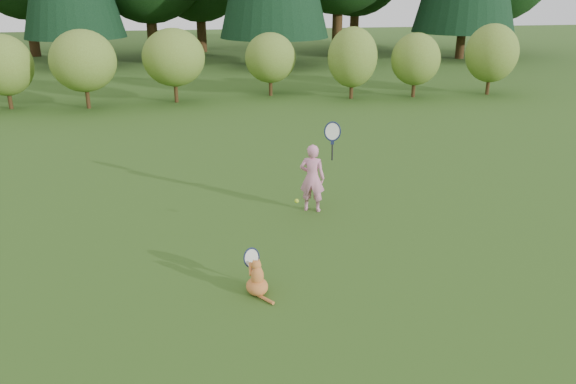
{
  "coord_description": "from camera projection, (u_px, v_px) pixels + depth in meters",
  "views": [
    {
      "loc": [
        -1.45,
        -8.05,
        4.0
      ],
      "look_at": [
        0.2,
        0.8,
        0.7
      ],
      "focal_mm": 35.0,
      "sensor_mm": 36.0,
      "label": 1
    }
  ],
  "objects": [
    {
      "name": "shrub_row",
      "position": [
        222.0,
        62.0,
        20.57
      ],
      "size": [
        28.0,
        3.0,
        2.8
      ],
      "primitive_type": null,
      "color": "#5A6E22",
      "rests_on": "ground"
    },
    {
      "name": "cat",
      "position": [
        257.0,
        276.0,
        7.71
      ],
      "size": [
        0.4,
        0.71,
        0.7
      ],
      "rotation": [
        0.0,
        0.0,
        0.14
      ],
      "color": "#C06C24",
      "rests_on": "ground"
    },
    {
      "name": "child",
      "position": [
        313.0,
        176.0,
        10.44
      ],
      "size": [
        0.76,
        0.49,
        1.94
      ],
      "rotation": [
        0.0,
        0.0,
        2.73
      ],
      "color": "pink",
      "rests_on": "ground"
    },
    {
      "name": "ground",
      "position": [
        285.0,
        250.0,
        9.05
      ],
      "size": [
        100.0,
        100.0,
        0.0
      ],
      "primitive_type": "plane",
      "color": "#244A14",
      "rests_on": "ground"
    },
    {
      "name": "tennis_ball",
      "position": [
        297.0,
        201.0,
        9.11
      ],
      "size": [
        0.07,
        0.07,
        0.07
      ],
      "color": "#A5C717",
      "rests_on": "ground"
    }
  ]
}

